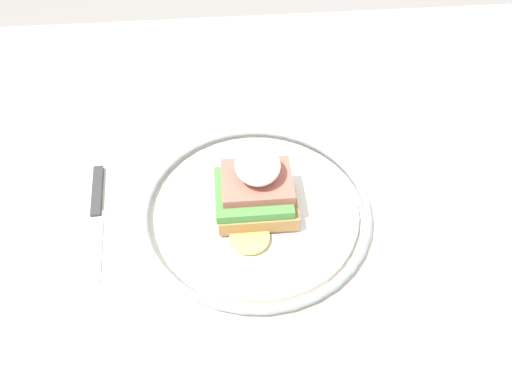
# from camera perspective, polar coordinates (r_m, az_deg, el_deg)

# --- Properties ---
(dining_table) EXTENTS (0.93, 0.89, 0.75)m
(dining_table) POSITION_cam_1_polar(r_m,az_deg,el_deg) (0.70, 3.32, -8.05)
(dining_table) COLOR beige
(dining_table) RESTS_ON ground_plane
(plate) EXTENTS (0.28, 0.28, 0.02)m
(plate) POSITION_cam_1_polar(r_m,az_deg,el_deg) (0.60, -0.00, -1.67)
(plate) COLOR silver
(plate) RESTS_ON dining_table
(sandwich) EXTENTS (0.09, 0.11, 0.08)m
(sandwich) POSITION_cam_1_polar(r_m,az_deg,el_deg) (0.57, -0.02, 0.70)
(sandwich) COLOR #9E703D
(sandwich) RESTS_ON plate
(fork) EXTENTS (0.02, 0.14, 0.00)m
(fork) POSITION_cam_1_polar(r_m,az_deg,el_deg) (0.64, 17.29, -1.37)
(fork) COLOR silver
(fork) RESTS_ON dining_table
(knife) EXTENTS (0.03, 0.17, 0.01)m
(knife) POSITION_cam_1_polar(r_m,az_deg,el_deg) (0.63, -17.80, -2.10)
(knife) COLOR #2D2D2D
(knife) RESTS_ON dining_table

